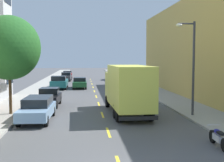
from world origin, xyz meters
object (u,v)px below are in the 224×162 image
street_lamp (191,61)px  parked_sedan_silver (130,85)px  parked_sedan_red (67,74)px  parked_wagon_sky (37,108)px  parked_wagon_burgundy (119,78)px  parked_hatchback_black (49,97)px  moving_forest_sedan (80,83)px  street_tree_second (9,48)px  parked_suv_navy (114,74)px  parked_pickup_teal (59,82)px  delivery_box_truck (128,87)px  parked_hatchback_charcoal (66,77)px  parked_motorcycle (218,138)px

street_lamp → parked_sedan_silver: 16.43m
parked_sedan_red → parked_wagon_sky: size_ratio=0.96×
parked_wagon_burgundy → parked_hatchback_black: (-8.68, -22.94, -0.05)m
parked_wagon_sky → parked_hatchback_black: bearing=89.3°
parked_hatchback_black → moving_forest_sedan: parked_hatchback_black is taller
parked_wagon_burgundy → parked_sedan_red: parked_wagon_burgundy is taller
street_tree_second → parked_suv_navy: 34.77m
parked_sedan_silver → parked_pickup_teal: bearing=157.4°
delivery_box_truck → parked_hatchback_black: size_ratio=1.94×
delivery_box_truck → parked_pickup_teal: size_ratio=1.48×
parked_wagon_burgundy → parked_hatchback_charcoal: (-8.79, 4.26, -0.05)m
parked_sedan_red → moving_forest_sedan: size_ratio=1.01×
parked_hatchback_charcoal → delivery_box_truck: bearing=-79.0°
parked_hatchback_black → parked_suv_navy: (8.41, 28.91, 0.23)m
parked_hatchback_charcoal → moving_forest_sedan: bearing=-78.8°
parked_suv_navy → parked_sedan_silver: bearing=-89.8°
moving_forest_sedan → parked_hatchback_black: bearing=-99.5°
street_tree_second → parked_hatchback_charcoal: (2.08, 31.19, -3.98)m
street_lamp → parked_motorcycle: bearing=-100.0°
delivery_box_truck → parked_motorcycle: delivery_box_truck is taller
parked_hatchback_charcoal → parked_sedan_silver: (8.59, -16.79, -0.01)m
parked_hatchback_black → parked_motorcycle: 15.31m
parked_sedan_red → parked_suv_navy: 10.12m
parked_suv_navy → parked_sedan_red: bearing=148.7°
parked_wagon_sky → parked_wagon_burgundy: bearing=73.1°
delivery_box_truck → parked_wagon_sky: delivery_box_truck is taller
street_lamp → parked_motorcycle: 7.68m
parked_suv_navy → parked_wagon_sky: size_ratio=1.02×
street_tree_second → parked_wagon_burgundy: (10.87, 26.93, -3.93)m
parked_pickup_teal → street_lamp: bearing=-62.2°
street_tree_second → parked_suv_navy: bearing=72.1°
parked_suv_navy → parked_motorcycle: parked_suv_navy is taller
parked_pickup_teal → parked_suv_navy: parked_suv_navy is taller
moving_forest_sedan → parked_sedan_red: bearing=97.6°
street_tree_second → parked_suv_navy: size_ratio=1.41×
parked_sedan_silver → delivery_box_truck: bearing=-99.5°
parked_wagon_burgundy → parked_hatchback_black: same height
parked_sedan_red → delivery_box_truck: bearing=-80.8°
parked_wagon_burgundy → parked_sedan_red: (-8.91, 11.23, -0.05)m
parked_hatchback_charcoal → parked_wagon_sky: same height
street_tree_second → parked_wagon_burgundy: size_ratio=1.45×
parked_sedan_red → parked_suv_navy: parked_suv_navy is taller
street_lamp → parked_suv_navy: (-1.74, 34.55, -2.85)m
delivery_box_truck → parked_hatchback_charcoal: size_ratio=1.94×
street_lamp → parked_motorcycle: (-1.19, -6.77, -3.43)m
street_lamp → parked_hatchback_charcoal: size_ratio=1.56×
parked_wagon_burgundy → parked_sedan_silver: bearing=-90.9°
parked_wagon_burgundy → moving_forest_sedan: bearing=-126.3°
street_lamp → street_tree_second: bearing=172.4°
street_lamp → parked_pickup_teal: bearing=117.8°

